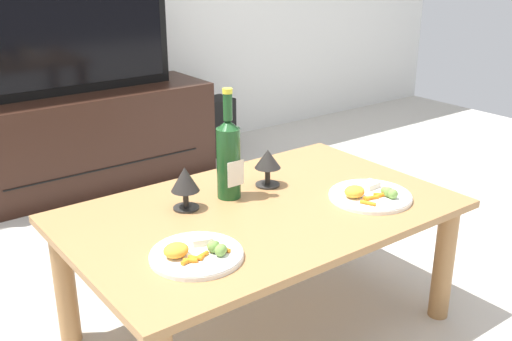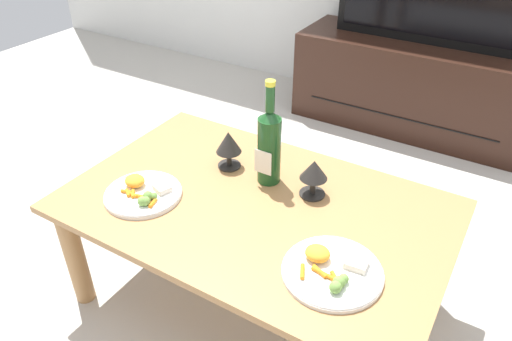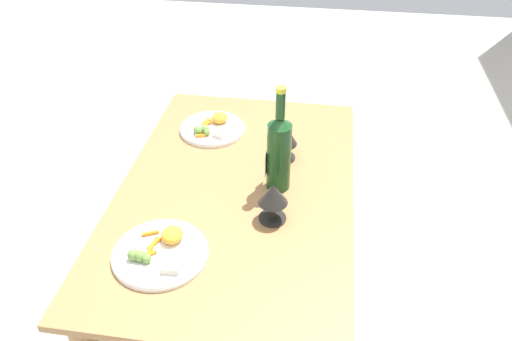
% 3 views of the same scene
% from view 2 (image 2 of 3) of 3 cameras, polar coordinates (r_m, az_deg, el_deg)
% --- Properties ---
extents(ground_plane, '(6.40, 6.40, 0.00)m').
position_cam_2_polar(ground_plane, '(1.88, -0.06, -14.91)').
color(ground_plane, '#B7B2A8').
extents(dining_table, '(1.24, 0.78, 0.45)m').
position_cam_2_polar(dining_table, '(1.61, -0.07, -5.92)').
color(dining_table, '#9E7042').
rests_on(dining_table, ground_plane).
extents(tv_stand, '(1.34, 0.47, 0.52)m').
position_cam_2_polar(tv_stand, '(3.00, 18.14, 9.55)').
color(tv_stand, black).
rests_on(tv_stand, ground_plane).
extents(wine_bottle, '(0.08, 0.08, 0.37)m').
position_cam_2_polar(wine_bottle, '(1.59, 1.58, 3.18)').
color(wine_bottle, '#19471E').
rests_on(wine_bottle, dining_table).
extents(goblet_left, '(0.09, 0.09, 0.14)m').
position_cam_2_polar(goblet_left, '(1.70, -3.28, 3.20)').
color(goblet_left, black).
rests_on(goblet_left, dining_table).
extents(goblet_right, '(0.09, 0.09, 0.13)m').
position_cam_2_polar(goblet_right, '(1.56, 6.89, -0.17)').
color(goblet_right, black).
rests_on(goblet_right, dining_table).
extents(dinner_plate_left, '(0.26, 0.26, 0.05)m').
position_cam_2_polar(dinner_plate_left, '(1.64, -13.28, -2.57)').
color(dinner_plate_left, white).
rests_on(dinner_plate_left, dining_table).
extents(dinner_plate_right, '(0.28, 0.28, 0.05)m').
position_cam_2_polar(dinner_plate_right, '(1.34, 9.00, -11.60)').
color(dinner_plate_right, white).
rests_on(dinner_plate_right, dining_table).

